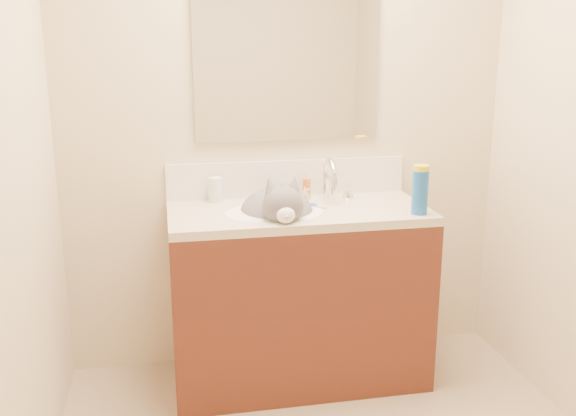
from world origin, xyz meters
name	(u,v)px	position (x,y,z in m)	size (l,w,h in m)	color
room_shell	(369,87)	(0.00, 0.00, 1.49)	(2.24, 2.54, 2.52)	beige
vanity_cabinet	(298,299)	(0.00, 0.97, 0.41)	(1.20, 0.55, 0.82)	#4E2114
counter_slab	(299,213)	(0.00, 0.97, 0.84)	(1.20, 0.55, 0.04)	beige
basin	(274,226)	(-0.12, 0.94, 0.79)	(0.45, 0.36, 0.14)	white
faucet	(329,183)	(0.18, 1.11, 0.95)	(0.28, 0.20, 0.21)	silver
cat	(278,213)	(-0.10, 0.96, 0.85)	(0.39, 0.49, 0.35)	#585558
backsplash	(288,178)	(0.00, 1.24, 0.95)	(1.20, 0.02, 0.18)	silver
mirror	(288,57)	(0.00, 1.24, 1.54)	(0.90, 0.02, 0.80)	white
pill_bottle	(215,190)	(-0.37, 1.18, 0.92)	(0.06, 0.06, 0.12)	silver
pill_label	(215,193)	(-0.37, 1.18, 0.91)	(0.06, 0.06, 0.04)	#D84E24
silver_jar	(287,192)	(-0.01, 1.19, 0.89)	(0.06, 0.06, 0.06)	#B7B7BC
amber_bottle	(307,188)	(0.09, 1.19, 0.91)	(0.04, 0.04, 0.09)	#CB6817
toothbrush	(315,205)	(0.08, 1.01, 0.86)	(0.01, 0.14, 0.01)	silver
toothbrush_head	(315,205)	(0.08, 1.01, 0.87)	(0.02, 0.03, 0.02)	#7193F1
spray_can	(420,192)	(0.51, 0.79, 0.96)	(0.07, 0.07, 0.20)	#1854A9
spray_cap	(421,170)	(0.51, 0.79, 1.06)	(0.07, 0.07, 0.04)	gold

